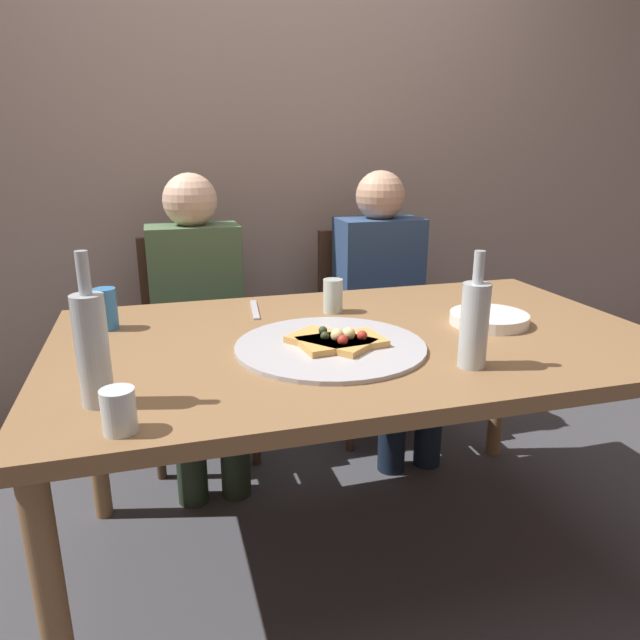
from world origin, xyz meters
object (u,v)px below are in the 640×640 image
Objects in this scene: beer_bottle at (474,323)px; soda_can at (106,309)px; pizza_tray at (330,346)px; tumbler_near at (119,411)px; tumbler_far at (332,296)px; plate_stack at (489,319)px; guest_in_beanie at (385,297)px; dining_table at (357,357)px; chair_right at (372,316)px; wine_bottle at (92,347)px; pizza_slice_last at (332,340)px; chair_left at (198,331)px; pizza_slice_extra at (343,341)px; table_knife at (255,310)px; guest_in_sweater at (199,311)px.

beer_bottle is 1.04m from soda_can.
pizza_tray is 0.62m from tumbler_near.
tumbler_far reaches higher than plate_stack.
tumbler_near is at bearing -132.97° from tumbler_far.
dining_table is at bearing 62.29° from guest_in_beanie.
tumbler_far is 0.09× the size of guest_in_beanie.
pizza_tray is at bearing 63.05° from chair_right.
chair_right is at bearing 47.96° from wine_bottle.
wine_bottle reaches higher than pizza_slice_last.
chair_left reaches higher than plate_stack.
plate_stack reaches higher than pizza_tray.
wine_bottle is 0.36× the size of chair_left.
pizza_slice_extra is 0.71m from soda_can.
chair_right is (1.02, 1.33, -0.28)m from tumbler_near.
guest_in_sweater is at bearing -153.41° from table_knife.
guest_in_beanie reaches higher than beer_bottle.
beer_bottle is (0.29, -0.22, 0.09)m from pizza_slice_last.
plate_stack is 0.95m from chair_right.
soda_can reaches higher than plate_stack.
pizza_slice_extra reaches higher than table_knife.
dining_table is at bearing -20.30° from soda_can.
guest_in_beanie is at bearing 169.16° from chair_left.
tumbler_far is 0.12× the size of chair_left.
soda_can is at bearing 24.62° from guest_in_beanie.
soda_can reaches higher than table_knife.
beer_bottle is at bearing -37.31° from pizza_slice_extra.
wine_bottle is 0.54m from soda_can.
pizza_slice_last is at bearing 18.66° from wine_bottle.
tumbler_far reaches higher than dining_table.
soda_can is at bearing 149.25° from pizza_tray.
wine_bottle is (-0.60, -0.18, 0.10)m from pizza_slice_extra.
guest_in_sweater reaches higher than table_knife.
pizza_slice_last is (-0.11, -0.09, 0.09)m from dining_table.
tumbler_far is at bearing 58.86° from chair_right.
chair_left is 0.77× the size of guest_in_sweater.
tumbler_far is 0.69m from soda_can.
pizza_tray is 0.44× the size of guest_in_beanie.
beer_bottle is 0.78m from table_knife.
pizza_slice_extra is at bearing -102.40° from tumbler_far.
soda_can is (-0.61, 0.36, 0.04)m from pizza_slice_extra.
tumbler_far is 0.49× the size of table_knife.
guest_in_beanie is at bearing 51.95° from tumbler_far.
pizza_tray is 0.99m from guest_in_beanie.
pizza_tray is 0.44m from table_knife.
soda_can reaches higher than pizza_slice_extra.
tumbler_near reaches higher than table_knife.
table_knife is (-0.16, 0.44, -0.02)m from pizza_slice_extra.
dining_table is 1.45× the size of guest_in_beanie.
chair_left reaches higher than tumbler_far.
wine_bottle is at bearing 178.38° from beer_bottle.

